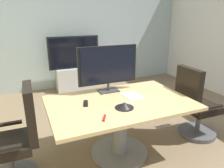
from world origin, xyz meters
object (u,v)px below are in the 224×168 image
Objects in this scene: conference_phone at (124,105)px; office_chair_left at (17,143)px; office_chair_right at (195,108)px; conference_table at (120,116)px; tv_monitor at (108,66)px; remote_control at (86,103)px; wall_display_unit at (75,72)px.

office_chair_left is at bearing 169.48° from conference_phone.
office_chair_left is 1.00× the size of office_chair_right.
office_chair_right is (1.22, -0.05, -0.09)m from conference_table.
remote_control is at bearing -143.19° from tv_monitor.
tv_monitor is at bearing 86.02° from conference_phone.
conference_phone is at bearing -93.98° from tv_monitor.
wall_display_unit reaches higher than office_chair_left.
office_chair_left is 6.41× the size of remote_control.
tv_monitor is 0.68m from conference_phone.
remote_control is at bearing 86.68° from office_chair_right.
office_chair_right is 4.95× the size of conference_phone.
office_chair_right is at bearing 89.64° from office_chair_left.
conference_phone is 1.29× the size of remote_control.
remote_control is (-0.42, -0.31, -0.35)m from tv_monitor.
office_chair_right reaches higher than conference_phone.
office_chair_left is 2.44m from office_chair_right.
remote_control is at bearing 95.74° from office_chair_left.
conference_table is 1.61× the size of office_chair_right.
office_chair_left is 1.24m from conference_phone.
conference_phone is at bearing 98.07° from office_chair_right.
office_chair_left is at bearing 89.67° from office_chair_right.
conference_phone is (1.18, -0.22, 0.33)m from office_chair_left.
wall_display_unit is (-1.13, 2.79, -0.01)m from office_chair_right.
conference_phone is at bearing -92.39° from wall_display_unit.
office_chair_left reaches higher than conference_phone.
wall_display_unit is at bearing 88.22° from conference_table.
office_chair_right is 3.01m from wall_display_unit.
conference_phone is at bearing 80.79° from office_chair_left.
remote_control is at bearing -100.67° from wall_display_unit.
wall_display_unit is 2.96m from conference_phone.
office_chair_left is 4.95× the size of conference_phone.
conference_phone is at bearing -100.72° from conference_table.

